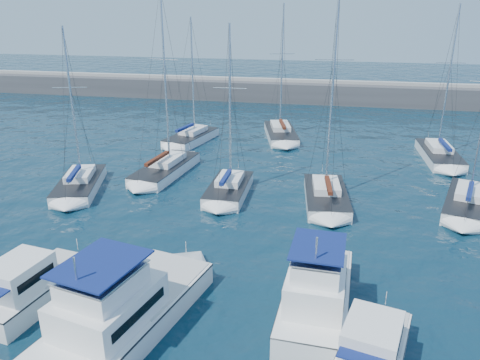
% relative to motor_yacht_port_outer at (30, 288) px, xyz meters
% --- Properties ---
extents(ground, '(220.00, 220.00, 0.00)m').
position_rel_motor_yacht_port_outer_xyz_m(ground, '(10.37, 5.33, -0.94)').
color(ground, black).
rests_on(ground, ground).
extents(breakwater, '(160.00, 6.00, 4.45)m').
position_rel_motor_yacht_port_outer_xyz_m(breakwater, '(10.37, 57.33, 0.11)').
color(breakwater, '#424244').
rests_on(breakwater, ground).
extents(motor_yacht_port_outer, '(3.58, 6.76, 3.20)m').
position_rel_motor_yacht_port_outer_xyz_m(motor_yacht_port_outer, '(0.00, 0.00, 0.00)').
color(motor_yacht_port_outer, white).
rests_on(motor_yacht_port_outer, ground).
extents(motor_yacht_port_inner, '(6.10, 10.74, 4.69)m').
position_rel_motor_yacht_port_outer_xyz_m(motor_yacht_port_inner, '(5.57, -1.20, 0.19)').
color(motor_yacht_port_inner, white).
rests_on(motor_yacht_port_inner, ground).
extents(motor_yacht_stbd_inner, '(3.65, 8.64, 4.69)m').
position_rel_motor_yacht_port_outer_xyz_m(motor_yacht_stbd_inner, '(14.44, 2.09, 0.19)').
color(motor_yacht_stbd_inner, white).
rests_on(motor_yacht_stbd_inner, ground).
extents(motor_yacht_stbd_outer, '(3.83, 6.16, 3.20)m').
position_rel_motor_yacht_port_outer_xyz_m(motor_yacht_stbd_outer, '(16.90, -1.48, 0.00)').
color(motor_yacht_stbd_outer, white).
rests_on(motor_yacht_stbd_outer, ground).
extents(sailboat_mid_a, '(5.13, 8.28, 13.43)m').
position_rel_motor_yacht_port_outer_xyz_m(sailboat_mid_a, '(-5.72, 15.06, -0.43)').
color(sailboat_mid_a, white).
rests_on(sailboat_mid_a, ground).
extents(sailboat_mid_b, '(4.15, 9.07, 16.32)m').
position_rel_motor_yacht_port_outer_xyz_m(sailboat_mid_b, '(-0.01, 20.17, -0.41)').
color(sailboat_mid_b, white).
rests_on(sailboat_mid_b, ground).
extents(sailboat_mid_c, '(3.03, 6.85, 13.68)m').
position_rel_motor_yacht_port_outer_xyz_m(sailboat_mid_c, '(6.75, 16.44, -0.42)').
color(sailboat_mid_c, white).
rests_on(sailboat_mid_c, ground).
extents(sailboat_mid_d, '(3.97, 8.06, 17.48)m').
position_rel_motor_yacht_port_outer_xyz_m(sailboat_mid_d, '(14.54, 16.47, -0.38)').
color(sailboat_mid_d, white).
rests_on(sailboat_mid_d, ground).
extents(sailboat_mid_e, '(5.30, 8.71, 15.11)m').
position_rel_motor_yacht_port_outer_xyz_m(sailboat_mid_e, '(25.15, 17.38, -0.42)').
color(sailboat_mid_e, white).
rests_on(sailboat_mid_e, ground).
extents(sailboat_back_a, '(4.74, 8.27, 13.73)m').
position_rel_motor_yacht_port_outer_xyz_m(sailboat_back_a, '(-0.86, 30.92, -0.43)').
color(sailboat_back_a, white).
rests_on(sailboat_back_a, ground).
extents(sailboat_back_b, '(5.14, 9.39, 15.07)m').
position_rel_motor_yacht_port_outer_xyz_m(sailboat_back_b, '(8.79, 34.80, -0.43)').
color(sailboat_back_b, white).
rests_on(sailboat_back_b, ground).
extents(sailboat_back_c, '(3.47, 8.90, 15.02)m').
position_rel_motor_yacht_port_outer_xyz_m(sailboat_back_c, '(25.32, 29.74, -0.42)').
color(sailboat_back_c, white).
rests_on(sailboat_back_c, ground).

